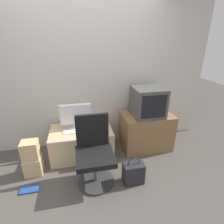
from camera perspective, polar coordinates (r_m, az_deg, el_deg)
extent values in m
plane|color=#4C4742|center=(2.42, -5.03, -25.78)|extent=(12.00, 12.00, 0.00)
cube|color=beige|center=(2.97, -9.33, 12.59)|extent=(4.40, 0.05, 2.60)
cube|color=#CCB289|center=(2.98, -9.81, -9.60)|extent=(0.98, 0.61, 0.46)
cube|color=olive|center=(3.16, 10.97, -5.95)|extent=(0.84, 0.57, 0.63)
cylinder|color=silver|center=(2.92, -11.42, -5.05)|extent=(0.22, 0.22, 0.02)
cylinder|color=silver|center=(2.90, -11.49, -4.24)|extent=(0.09, 0.09, 0.07)
cube|color=silver|center=(2.82, -11.80, -0.72)|extent=(0.50, 0.01, 0.34)
cube|color=silver|center=(2.82, -11.79, -0.77)|extent=(0.47, 0.02, 0.31)
cube|color=white|center=(2.82, -11.98, -6.20)|extent=(0.36, 0.12, 0.01)
ellipsoid|color=#4C4C51|center=(2.85, -6.99, -5.34)|extent=(0.07, 0.04, 0.03)
cube|color=#474747|center=(2.90, 11.59, 3.30)|extent=(0.49, 0.48, 0.47)
cube|color=black|center=(2.70, 13.54, 1.63)|extent=(0.40, 0.01, 0.37)
cylinder|color=#333333|center=(2.58, -5.23, -21.45)|extent=(0.49, 0.49, 0.03)
cylinder|color=#4C4C51|center=(2.45, -5.39, -18.23)|extent=(0.05, 0.05, 0.35)
cube|color=black|center=(2.32, -5.59, -14.27)|extent=(0.48, 0.48, 0.07)
cube|color=black|center=(2.36, -6.49, -5.93)|extent=(0.44, 0.05, 0.46)
cube|color=#D1B27F|center=(2.85, -24.26, -15.71)|extent=(0.24, 0.21, 0.27)
cube|color=#D1B27F|center=(2.70, -25.18, -11.23)|extent=(0.22, 0.19, 0.27)
cube|color=#232328|center=(2.50, 6.96, -19.10)|extent=(0.27, 0.18, 0.30)
torus|color=#232328|center=(2.40, 7.15, -16.21)|extent=(0.16, 0.01, 0.16)
cube|color=navy|center=(2.70, -25.32, -21.85)|extent=(0.23, 0.13, 0.02)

